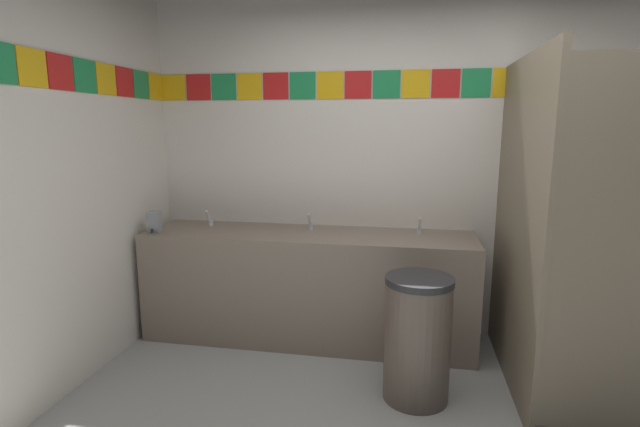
{
  "coord_description": "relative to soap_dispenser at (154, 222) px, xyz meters",
  "views": [
    {
      "loc": [
        -0.04,
        -1.99,
        1.63
      ],
      "look_at": [
        -0.62,
        1.11,
        1.04
      ],
      "focal_mm": 26.5,
      "sensor_mm": 36.0,
      "label": 1
    }
  ],
  "objects": [
    {
      "name": "toilet",
      "position": [
        3.12,
        0.02,
        -0.61
      ],
      "size": [
        0.39,
        0.49,
        0.74
      ],
      "color": "white",
      "rests_on": "ground_plane"
    },
    {
      "name": "wall_back",
      "position": [
        1.91,
        0.54,
        0.4
      ],
      "size": [
        4.11,
        0.09,
        2.62
      ],
      "color": "silver",
      "rests_on": "ground_plane"
    },
    {
      "name": "faucet_left",
      "position": [
        0.32,
        0.28,
        -0.03
      ],
      "size": [
        0.04,
        0.1,
        0.14
      ],
      "color": "silver",
      "rests_on": "vanity_counter"
    },
    {
      "name": "stall_divider",
      "position": [
        2.74,
        -0.4,
        0.11
      ],
      "size": [
        0.92,
        1.31,
        2.05
      ],
      "color": "#726651",
      "rests_on": "ground_plane"
    },
    {
      "name": "faucet_right",
      "position": [
        1.97,
        0.28,
        -0.03
      ],
      "size": [
        0.04,
        0.1,
        0.14
      ],
      "color": "silver",
      "rests_on": "vanity_counter"
    },
    {
      "name": "vanity_counter",
      "position": [
        1.15,
        0.19,
        -0.49
      ],
      "size": [
        2.48,
        0.62,
        0.84
      ],
      "color": "gray",
      "rests_on": "ground_plane"
    },
    {
      "name": "trash_bin",
      "position": [
        1.96,
        -0.52,
        -0.53
      ],
      "size": [
        0.4,
        0.4,
        0.76
      ],
      "color": "brown",
      "rests_on": "ground_plane"
    },
    {
      "name": "faucet_center",
      "position": [
        1.15,
        0.28,
        -0.03
      ],
      "size": [
        0.04,
        0.1,
        0.14
      ],
      "color": "silver",
      "rests_on": "vanity_counter"
    },
    {
      "name": "soap_dispenser",
      "position": [
        0.0,
        0.0,
        0.0
      ],
      "size": [
        0.09,
        0.09,
        0.16
      ],
      "color": "gray",
      "rests_on": "vanity_counter"
    }
  ]
}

